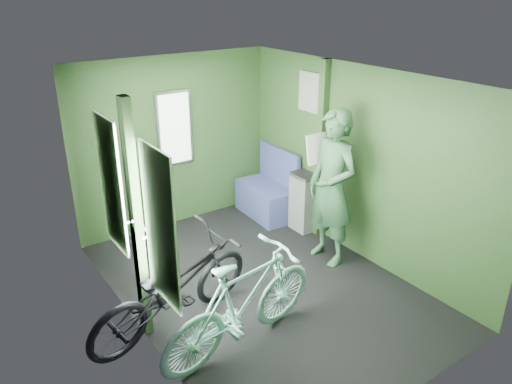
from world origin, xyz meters
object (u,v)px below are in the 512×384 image
Objects in this scene: waste_box at (303,202)px; bench_seat at (268,196)px; passenger at (332,188)px; bicycle_black at (177,329)px; bicycle_mint at (244,350)px.

waste_box is 0.67m from bench_seat.
passenger is 1.58m from bench_seat.
bench_seat reaches higher than waste_box.
bench_seat is at bearing -66.81° from bicycle_black.
passenger is 0.98m from waste_box.
bicycle_mint is (0.38, -0.62, 0.00)m from bicycle_black.
passenger is at bearing -107.61° from waste_box.
waste_box reaches higher than bicycle_mint.
bench_seat is (0.14, 1.44, -0.65)m from passenger.
passenger reaches higher than bench_seat.
bicycle_black is 1.90× the size of bench_seat.
passenger is at bearing -97.59° from bicycle_black.
bicycle_mint is at bearing -127.81° from bench_seat.
passenger reaches higher than bicycle_black.
bench_seat is (2.27, 1.61, 0.29)m from bicycle_black.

